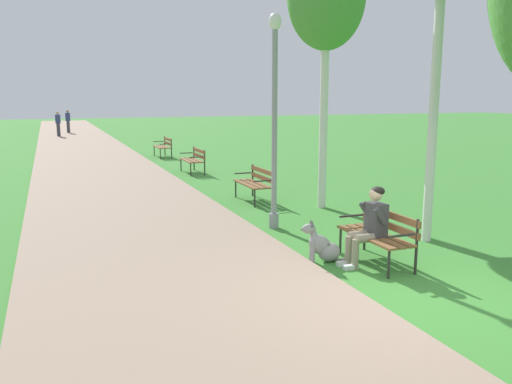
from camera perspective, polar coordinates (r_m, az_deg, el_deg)
ground_plane at (r=7.33m, az=15.25°, el=-11.13°), size 120.00×120.00×0.00m
paved_path at (r=29.58m, az=-18.37°, el=4.78°), size 4.39×60.00×0.04m
park_bench_near at (r=8.63m, az=13.21°, el=-4.18°), size 0.55×1.50×0.85m
park_bench_mid at (r=13.30m, az=-0.02°, el=1.17°), size 0.55×1.50×0.85m
park_bench_far at (r=18.33m, az=-6.73°, el=3.64°), size 0.55×1.50×0.85m
park_bench_furthest at (r=23.32m, az=-9.94°, el=4.99°), size 0.55×1.50×0.85m
person_seated_on_near_bench at (r=8.45m, az=12.22°, el=-3.28°), size 0.74×0.49×1.25m
dog_grey at (r=8.57m, az=7.25°, el=-5.85°), size 0.82×0.37×0.71m
lamp_post_near at (r=10.41m, az=2.01°, el=7.75°), size 0.24×0.24×4.18m
pedestrian_distant at (r=36.66m, az=-20.61°, el=6.92°), size 0.32×0.22×1.65m
pedestrian_further_distant at (r=39.88m, az=-19.67°, el=7.20°), size 0.32×0.22×1.65m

